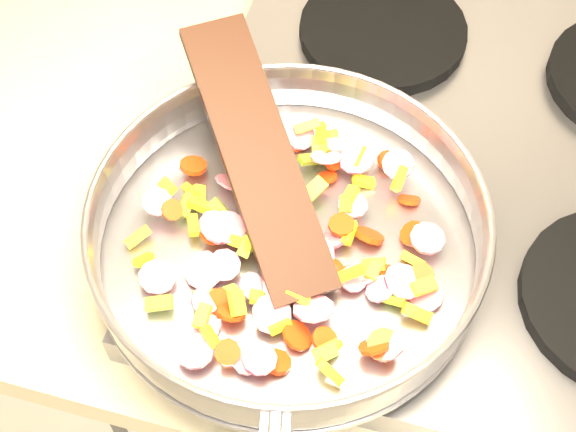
# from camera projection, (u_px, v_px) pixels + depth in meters

# --- Properties ---
(cooktop) EXTENTS (0.60, 0.60, 0.04)m
(cooktop) POSITION_uv_depth(u_px,v_px,m) (484.00, 167.00, 0.84)
(cooktop) COLOR #939399
(cooktop) RESTS_ON counter_top
(grate_fl) EXTENTS (0.19, 0.19, 0.02)m
(grate_fl) POSITION_uv_depth(u_px,v_px,m) (323.00, 230.00, 0.76)
(grate_fl) COLOR black
(grate_fl) RESTS_ON cooktop
(grate_bl) EXTENTS (0.19, 0.19, 0.02)m
(grate_bl) POSITION_uv_depth(u_px,v_px,m) (383.00, 31.00, 0.91)
(grate_bl) COLOR black
(grate_bl) RESTS_ON cooktop
(saute_pan) EXTENTS (0.40, 0.56, 0.06)m
(saute_pan) POSITION_uv_depth(u_px,v_px,m) (288.00, 231.00, 0.71)
(saute_pan) COLOR #9E9EA5
(saute_pan) RESTS_ON grate_fl
(vegetable_heap) EXTENTS (0.29, 0.29, 0.04)m
(vegetable_heap) POSITION_uv_depth(u_px,v_px,m) (294.00, 245.00, 0.72)
(vegetable_heap) COLOR red
(vegetable_heap) RESTS_ON saute_pan
(wooden_spatula) EXTENTS (0.20, 0.25, 0.10)m
(wooden_spatula) POSITION_uv_depth(u_px,v_px,m) (257.00, 155.00, 0.71)
(wooden_spatula) COLOR black
(wooden_spatula) RESTS_ON saute_pan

